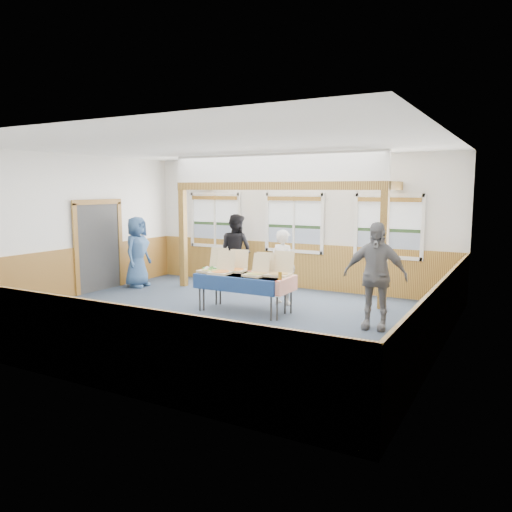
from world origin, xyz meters
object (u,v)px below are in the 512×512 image
(table_left, at_px, (242,277))
(man_blue, at_px, (137,252))
(table_right, at_px, (247,277))
(woman_black, at_px, (236,250))
(person_grey, at_px, (375,276))
(woman_white, at_px, (283,267))

(table_left, bearing_deg, man_blue, 153.34)
(table_right, distance_m, man_blue, 3.79)
(table_right, height_order, man_blue, man_blue)
(table_left, bearing_deg, woman_black, 112.43)
(table_left, xyz_separation_m, man_blue, (-3.59, 1.01, 0.18))
(man_blue, distance_m, person_grey, 6.26)
(table_left, distance_m, person_grey, 2.62)
(table_left, xyz_separation_m, woman_white, (0.41, 1.02, 0.09))
(table_left, distance_m, table_right, 0.10)
(table_left, xyz_separation_m, table_right, (0.07, 0.07, 0.00))
(woman_white, height_order, man_blue, man_blue)
(woman_white, xyz_separation_m, person_grey, (2.20, -0.91, 0.14))
(table_left, relative_size, table_right, 0.96)
(woman_black, xyz_separation_m, man_blue, (-2.10, -1.25, -0.03))
(table_right, xyz_separation_m, person_grey, (2.53, 0.04, 0.24))
(woman_black, relative_size, person_grey, 0.97)
(man_blue, bearing_deg, person_grey, -108.11)
(woman_white, distance_m, person_grey, 2.39)
(woman_white, bearing_deg, table_right, 81.64)
(woman_white, height_order, person_grey, person_grey)
(woman_white, relative_size, person_grey, 0.85)
(woman_black, bearing_deg, woman_white, 158.06)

